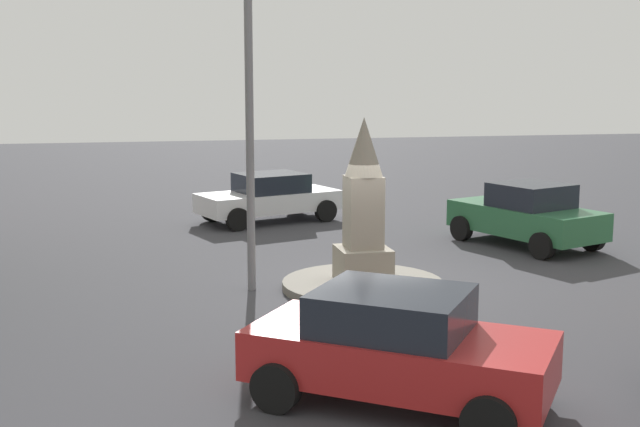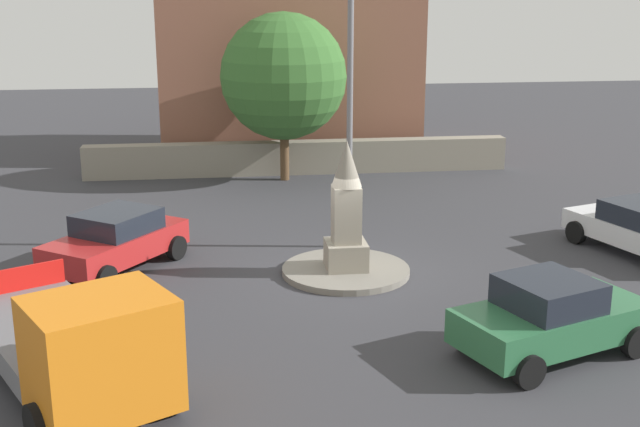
% 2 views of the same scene
% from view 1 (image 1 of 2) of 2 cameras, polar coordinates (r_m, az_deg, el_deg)
% --- Properties ---
extents(ground_plane, '(80.00, 80.00, 0.00)m').
position_cam_1_polar(ground_plane, '(16.46, 2.98, -5.22)').
color(ground_plane, '#38383D').
extents(traffic_island, '(3.21, 3.21, 0.16)m').
position_cam_1_polar(traffic_island, '(16.44, 2.98, -4.96)').
color(traffic_island, gray).
rests_on(traffic_island, ground).
extents(monument, '(1.01, 1.01, 3.24)m').
position_cam_1_polar(monument, '(16.14, 3.02, 0.27)').
color(monument, gray).
rests_on(monument, traffic_island).
extents(streetlamp, '(3.77, 0.28, 8.10)m').
position_cam_1_polar(streetlamp, '(15.93, -4.98, 11.96)').
color(streetlamp, slate).
rests_on(streetlamp, ground).
extents(car_white_parked_right, '(4.39, 2.95, 1.41)m').
position_cam_1_polar(car_white_parked_right, '(23.97, -3.52, 1.16)').
color(car_white_parked_right, silver).
rests_on(car_white_parked_right, ground).
extents(car_red_near_island, '(4.10, 3.64, 1.50)m').
position_cam_1_polar(car_red_near_island, '(10.67, 5.40, -9.11)').
color(car_red_near_island, '#B22323').
rests_on(car_red_near_island, ground).
extents(car_green_passing, '(3.04, 4.23, 1.58)m').
position_cam_1_polar(car_green_passing, '(21.09, 14.13, -0.08)').
color(car_green_passing, '#2D6B42').
rests_on(car_green_passing, ground).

